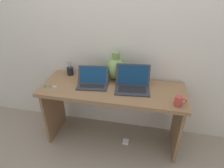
% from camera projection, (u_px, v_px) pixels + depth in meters
% --- Properties ---
extents(ground_plane, '(6.00, 6.00, 0.00)m').
position_uv_depth(ground_plane, '(112.00, 138.00, 2.41)').
color(ground_plane, gray).
extents(back_wall, '(4.40, 0.04, 2.40)m').
position_uv_depth(back_wall, '(118.00, 37.00, 2.08)').
color(back_wall, beige).
rests_on(back_wall, ground).
extents(desk, '(1.55, 0.55, 0.74)m').
position_uv_depth(desk, '(112.00, 100.00, 2.12)').
color(desk, olive).
rests_on(desk, ground).
extents(laptop_left, '(0.35, 0.25, 0.20)m').
position_uv_depth(laptop_left, '(93.00, 81.00, 2.07)').
color(laptop_left, '#333338').
rests_on(laptop_left, desk).
extents(laptop_right, '(0.38, 0.28, 0.25)m').
position_uv_depth(laptop_right, '(132.00, 83.00, 2.00)').
color(laptop_right, '#333338').
rests_on(laptop_right, desk).
extents(green_vase, '(0.23, 0.23, 0.33)m').
position_uv_depth(green_vase, '(116.00, 68.00, 2.15)').
color(green_vase, '#75934C').
rests_on(green_vase, desk).
extents(coffee_mug, '(0.11, 0.07, 0.10)m').
position_uv_depth(coffee_mug, '(179.00, 101.00, 1.75)').
color(coffee_mug, '#B23D33').
rests_on(coffee_mug, desk).
extents(pen_cup, '(0.08, 0.08, 0.18)m').
position_uv_depth(pen_cup, '(70.00, 71.00, 2.29)').
color(pen_cup, black).
rests_on(pen_cup, desk).
extents(scissors, '(0.15, 0.06, 0.01)m').
position_uv_depth(scissors, '(48.00, 86.00, 2.07)').
color(scissors, '#B7B7BC').
rests_on(scissors, desk).
extents(power_brick, '(0.07, 0.07, 0.03)m').
position_uv_depth(power_brick, '(126.00, 142.00, 2.34)').
color(power_brick, white).
rests_on(power_brick, ground).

